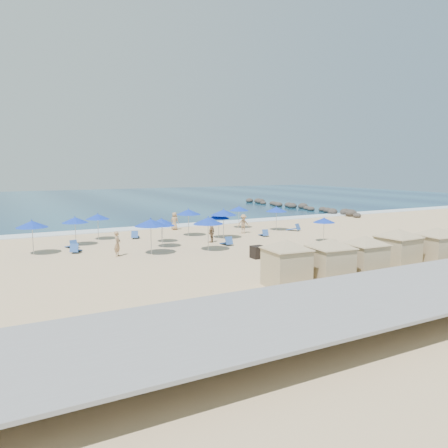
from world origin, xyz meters
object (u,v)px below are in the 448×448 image
(trash_bin, at_px, (258,252))
(beachgoer_0, at_px, (117,244))
(umbrella_11, at_px, (324,220))
(cabana_2, at_px, (365,251))
(umbrella_2, at_px, (98,217))
(umbrella_3, at_px, (151,223))
(umbrella_6, at_px, (208,221))
(umbrella_10, at_px, (276,209))
(rock_jetty, at_px, (296,206))
(beachgoer_2, at_px, (243,224))
(beachgoer_1, at_px, (212,233))
(umbrella_0, at_px, (75,220))
(umbrella_1, at_px, (32,224))
(umbrella_12, at_px, (219,216))
(cabana_1, at_px, (330,255))
(cabana_3, at_px, (398,244))
(beachgoer_3, at_px, (175,221))
(umbrella_5, at_px, (162,223))
(umbrella_9, at_px, (239,209))
(umbrella_4, at_px, (161,221))
(umbrella_8, at_px, (224,212))
(umbrella_7, at_px, (188,212))
(cabana_4, at_px, (437,242))
(cabana_0, at_px, (287,257))

(trash_bin, distance_m, beachgoer_0, 9.76)
(umbrella_11, xyz_separation_m, beachgoer_0, (-16.61, 2.28, -0.93))
(cabana_2, height_order, umbrella_2, cabana_2)
(umbrella_3, bearing_deg, umbrella_6, -9.11)
(umbrella_3, distance_m, umbrella_10, 15.73)
(umbrella_2, relative_size, umbrella_6, 0.88)
(rock_jetty, xyz_separation_m, beachgoer_2, (-19.42, -17.20, 0.54))
(beachgoer_1, bearing_deg, umbrella_0, -59.99)
(umbrella_6, bearing_deg, umbrella_1, 158.19)
(umbrella_11, height_order, beachgoer_0, umbrella_11)
(umbrella_6, relative_size, umbrella_12, 1.16)
(beachgoer_0, bearing_deg, beachgoer_1, -43.32)
(cabana_1, xyz_separation_m, umbrella_0, (-9.99, 18.19, 0.51))
(umbrella_3, xyz_separation_m, beachgoer_1, (6.04, 2.46, -1.47))
(cabana_3, relative_size, beachgoer_3, 2.51)
(umbrella_2, bearing_deg, umbrella_5, -58.95)
(umbrella_1, bearing_deg, beachgoer_1, -6.35)
(umbrella_6, xyz_separation_m, umbrella_10, (10.53, 6.24, -0.18))
(rock_jetty, height_order, umbrella_10, umbrella_10)
(beachgoer_0, bearing_deg, cabana_1, -113.09)
(rock_jetty, xyz_separation_m, beachgoer_0, (-32.58, -22.12, 0.53))
(umbrella_9, bearing_deg, cabana_3, -92.24)
(umbrella_1, height_order, umbrella_12, umbrella_1)
(beachgoer_2, bearing_deg, cabana_2, -85.52)
(umbrella_3, bearing_deg, cabana_3, -44.84)
(umbrella_1, xyz_separation_m, umbrella_4, (9.84, 0.59, -0.41))
(umbrella_12, bearing_deg, umbrella_6, -125.32)
(umbrella_3, height_order, umbrella_6, umbrella_3)
(umbrella_9, relative_size, umbrella_11, 1.09)
(umbrella_3, xyz_separation_m, umbrella_8, (7.83, 3.71, -0.01))
(trash_bin, xyz_separation_m, umbrella_0, (-10.09, 10.91, 1.62))
(umbrella_2, relative_size, umbrella_8, 0.87)
(rock_jetty, distance_m, umbrella_7, 29.50)
(beachgoer_1, height_order, beachgoer_2, beachgoer_2)
(cabana_4, distance_m, umbrella_11, 10.49)
(beachgoer_3, bearing_deg, umbrella_7, 133.94)
(umbrella_2, xyz_separation_m, beachgoer_3, (8.00, 2.47, -1.12))
(umbrella_4, xyz_separation_m, umbrella_8, (5.38, -0.84, 0.52))
(trash_bin, xyz_separation_m, umbrella_3, (-6.01, 4.61, 1.88))
(umbrella_12, bearing_deg, trash_bin, -100.10)
(cabana_0, height_order, umbrella_10, cabana_0)
(umbrella_6, distance_m, beachgoer_0, 6.70)
(cabana_0, distance_m, umbrella_12, 15.98)
(cabana_3, bearing_deg, beachgoer_3, 103.79)
(umbrella_11, bearing_deg, cabana_4, -90.64)
(umbrella_5, relative_size, beachgoer_0, 1.23)
(umbrella_6, bearing_deg, cabana_3, -55.71)
(beachgoer_1, bearing_deg, umbrella_7, -124.77)
(umbrella_10, bearing_deg, umbrella_2, 170.74)
(umbrella_2, bearing_deg, rock_jetty, 24.06)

